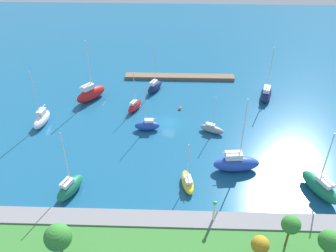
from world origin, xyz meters
The scene contains 21 objects.
water centered at (0.00, 0.00, 0.00)m, with size 160.00×160.00×0.00m, color #19567F.
pier_dock centered at (-2.14, -19.50, 0.40)m, with size 26.76×2.41×0.80m, color brown.
breakwater centered at (0.00, 26.28, 0.72)m, with size 61.68×3.12×1.44m, color gray.
shoreline_park centered at (0.00, 31.42, 0.62)m, with size 57.81×8.81×1.23m, color #387A33.
harbor_beacon centered at (-7.27, 26.28, 3.59)m, with size 0.56×0.56×3.73m.
park_tree_midwest centered at (-20.89, 32.52, 5.30)m, with size 2.79×2.79×5.50m.
park_tree_mideast centered at (-12.55, 32.53, 4.21)m, with size 2.34×2.34×4.19m.
park_tree_east centered at (12.82, 32.90, 5.08)m, with size 3.54×3.54×5.64m.
park_tree_center centered at (-16.73, 30.16, 5.33)m, with size 2.53×2.53×5.40m.
sailboat_navy_outer_mooring centered at (-21.63, -10.61, 1.24)m, with size 4.13×7.56×12.03m.
sailboat_red_mid_basin centered at (7.38, -4.63, 1.03)m, with size 3.38×5.01×8.72m.
sailboat_green_by_breakwater centered at (15.03, 20.39, 1.33)m, with size 4.28×6.45×11.89m.
sailboat_blue_off_beacon centered at (-12.01, 13.84, 1.54)m, with size 8.08×3.31×14.25m.
sailboat_yellow_inner_mooring centered at (-3.69, 18.05, 0.87)m, with size 2.75×5.72×8.39m.
sailboat_gray_center_basin centered at (-8.62, 2.96, 0.85)m, with size 5.07×3.32×8.13m.
sailboat_white_east_end centered at (25.64, 1.18, 1.26)m, with size 2.85×6.41×11.92m.
sailboat_navy_far_south centered at (3.64, -13.17, 1.10)m, with size 4.13×5.88×10.90m.
sailboat_red_along_channel centered at (17.61, -8.64, 1.63)m, with size 6.66×7.33×13.88m.
sailboat_green_near_pier centered at (-24.70, 19.03, 1.46)m, with size 5.56×8.00×11.67m.
sailboat_blue_west_end centered at (4.13, 2.49, 1.06)m, with size 5.02×2.01×9.76m.
mooring_buoy_orange centered at (-2.30, -5.16, 0.31)m, with size 0.63×0.63×0.63m, color orange.
Camera 1 is at (-1.94, 62.23, 43.17)m, focal length 39.61 mm.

